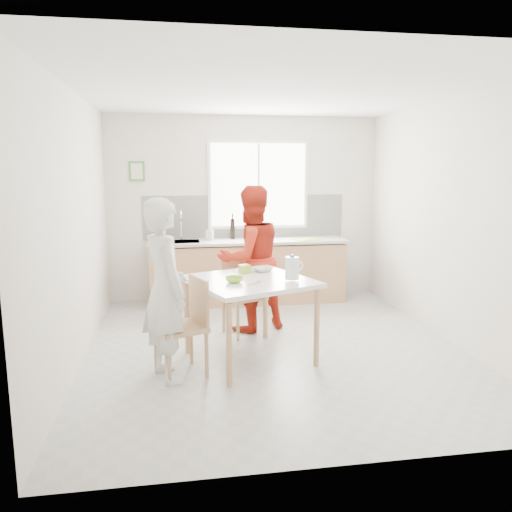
{
  "coord_description": "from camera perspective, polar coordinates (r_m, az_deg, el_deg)",
  "views": [
    {
      "loc": [
        -1.04,
        -5.12,
        1.93
      ],
      "look_at": [
        -0.17,
        0.2,
        0.99
      ],
      "focal_mm": 35.0,
      "sensor_mm": 36.0,
      "label": 1
    }
  ],
  "objects": [
    {
      "name": "wine_bottle_a",
      "position": [
        7.34,
        -0.75,
        3.25
      ],
      "size": [
        0.07,
        0.07,
        0.32
      ],
      "primitive_type": "cylinder",
      "color": "black",
      "rests_on": "kitchen_counter"
    },
    {
      "name": "picture_frame",
      "position": [
        7.37,
        -13.47,
        9.4
      ],
      "size": [
        0.22,
        0.03,
        0.28
      ],
      "color": "#439041",
      "rests_on": "room_shell"
    },
    {
      "name": "window",
      "position": [
        7.45,
        0.27,
        8.13
      ],
      "size": [
        1.5,
        0.06,
        1.3
      ],
      "color": "white",
      "rests_on": "room_shell"
    },
    {
      "name": "room_shell",
      "position": [
        5.23,
        2.17,
        6.78
      ],
      "size": [
        4.5,
        4.5,
        4.5
      ],
      "color": "silver",
      "rests_on": "ground"
    },
    {
      "name": "cutting_board",
      "position": [
        7.27,
        5.9,
        1.91
      ],
      "size": [
        0.41,
        0.36,
        0.01
      ],
      "primitive_type": "cube",
      "rotation": [
        0.0,
        0.0,
        0.35
      ],
      "color": "#86CA2E",
      "rests_on": "kitchen_counter"
    },
    {
      "name": "wine_bottle_b",
      "position": [
        7.3,
        -2.69,
        3.13
      ],
      "size": [
        0.07,
        0.07,
        0.3
      ],
      "primitive_type": "cylinder",
      "color": "black",
      "rests_on": "kitchen_counter"
    },
    {
      "name": "person_red",
      "position": [
        5.96,
        -0.63,
        -0.33
      ],
      "size": [
        1.03,
        0.92,
        1.74
      ],
      "primitive_type": "imported",
      "rotation": [
        0.0,
        0.0,
        3.51
      ],
      "color": "red",
      "rests_on": "ground"
    },
    {
      "name": "milk_jug",
      "position": [
        4.89,
        4.19,
        -1.35
      ],
      "size": [
        0.19,
        0.14,
        0.24
      ],
      "rotation": [
        0.0,
        0.0,
        0.37
      ],
      "color": "white",
      "rests_on": "dining_table"
    },
    {
      "name": "kitchen_counter",
      "position": [
        7.3,
        -0.96,
        -2.05
      ],
      "size": [
        2.84,
        0.64,
        1.37
      ],
      "color": "tan",
      "rests_on": "ground"
    },
    {
      "name": "jar_amber",
      "position": [
        7.21,
        -0.75,
        2.49
      ],
      "size": [
        0.06,
        0.06,
        0.16
      ],
      "primitive_type": "cylinder",
      "color": "#996121",
      "rests_on": "kitchen_counter"
    },
    {
      "name": "backsplash",
      "position": [
        7.46,
        -1.27,
        4.48
      ],
      "size": [
        3.0,
        0.02,
        0.65
      ],
      "primitive_type": "cube",
      "color": "white",
      "rests_on": "room_shell"
    },
    {
      "name": "chair_far",
      "position": [
        5.93,
        -1.7,
        -4.0
      ],
      "size": [
        0.55,
        0.55,
        0.92
      ],
      "rotation": [
        0.0,
        0.0,
        0.37
      ],
      "color": "tan",
      "rests_on": "ground"
    },
    {
      "name": "dining_table",
      "position": [
        5.0,
        -0.74,
        -3.63
      ],
      "size": [
        1.42,
        1.42,
        0.85
      ],
      "rotation": [
        0.0,
        0.0,
        0.37
      ],
      "color": "white",
      "rests_on": "ground"
    },
    {
      "name": "bowl_white",
      "position": [
        5.34,
        0.74,
        -1.54
      ],
      "size": [
        0.26,
        0.26,
        0.05
      ],
      "primitive_type": "imported",
      "rotation": [
        0.0,
        0.0,
        0.37
      ],
      "color": "silver",
      "rests_on": "dining_table"
    },
    {
      "name": "bowl_green",
      "position": [
        4.84,
        -2.51,
        -2.71
      ],
      "size": [
        0.22,
        0.22,
        0.05
      ],
      "primitive_type": "imported",
      "rotation": [
        0.0,
        0.0,
        0.37
      ],
      "color": "#90D130",
      "rests_on": "dining_table"
    },
    {
      "name": "green_box",
      "position": [
        5.26,
        -1.3,
        -1.49
      ],
      "size": [
        0.13,
        0.13,
        0.09
      ],
      "primitive_type": "cube",
      "rotation": [
        0.0,
        0.0,
        0.37
      ],
      "color": "#A3C32D",
      "rests_on": "dining_table"
    },
    {
      "name": "ground",
      "position": [
        5.57,
        2.06,
        -10.38
      ],
      "size": [
        4.5,
        4.5,
        0.0
      ],
      "primitive_type": "plane",
      "color": "#B7B7B2",
      "rests_on": "ground"
    },
    {
      "name": "person_white",
      "position": [
        4.62,
        -10.35,
        -3.85
      ],
      "size": [
        0.6,
        0.72,
        1.69
      ],
      "primitive_type": "imported",
      "rotation": [
        0.0,
        0.0,
        1.94
      ],
      "color": "white",
      "rests_on": "ground"
    },
    {
      "name": "spoon",
      "position": [
        4.76,
        -0.27,
        -3.14
      ],
      "size": [
        0.13,
        0.11,
        0.01
      ],
      "primitive_type": "cylinder",
      "rotation": [
        0.0,
        1.57,
        0.72
      ],
      "color": "#A5A5AA",
      "rests_on": "dining_table"
    },
    {
      "name": "soap_bottle",
      "position": [
        7.24,
        -5.31,
        2.68
      ],
      "size": [
        0.13,
        0.13,
        0.21
      ],
      "primitive_type": "imported",
      "rotation": [
        0.0,
        0.0,
        -0.41
      ],
      "color": "#999999",
      "rests_on": "kitchen_counter"
    },
    {
      "name": "chair_left",
      "position": [
        4.78,
        -7.89,
        -7.45
      ],
      "size": [
        0.55,
        0.55,
        0.93
      ],
      "rotation": [
        0.0,
        0.0,
        -1.2
      ],
      "color": "tan",
      "rests_on": "ground"
    }
  ]
}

